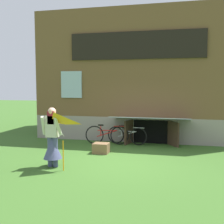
# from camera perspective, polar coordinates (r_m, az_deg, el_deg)

# --- Properties ---
(ground_plane) EXTENTS (60.00, 60.00, 0.00)m
(ground_plane) POSITION_cam_1_polar(r_m,az_deg,el_deg) (8.76, 1.54, -9.86)
(ground_plane) COLOR #386023
(log_house) EXTENTS (8.66, 6.13, 5.39)m
(log_house) POSITION_cam_1_polar(r_m,az_deg,el_deg) (13.89, 6.39, 6.99)
(log_house) COLOR gray
(log_house) RESTS_ON ground_plane
(person) EXTENTS (0.61, 0.53, 1.68)m
(person) POSITION_cam_1_polar(r_m,az_deg,el_deg) (8.28, -11.75, -5.83)
(person) COLOR #474C75
(person) RESTS_ON ground_plane
(kite) EXTENTS (0.84, 0.90, 1.47)m
(kite) POSITION_cam_1_polar(r_m,az_deg,el_deg) (7.62, -11.48, -2.68)
(kite) COLOR orange
(kite) RESTS_ON ground_plane
(bicycle_silver) EXTENTS (1.59, 0.26, 0.73)m
(bicycle_silver) POSITION_cam_1_polar(r_m,az_deg,el_deg) (11.19, 2.99, -4.63)
(bicycle_silver) COLOR black
(bicycle_silver) RESTS_ON ground_plane
(bicycle_red) EXTENTS (1.69, 0.26, 0.77)m
(bicycle_red) POSITION_cam_1_polar(r_m,az_deg,el_deg) (11.18, -1.01, -4.53)
(bicycle_red) COLOR black
(bicycle_red) RESTS_ON ground_plane
(wooden_crate) EXTENTS (0.52, 0.44, 0.34)m
(wooden_crate) POSITION_cam_1_polar(r_m,az_deg,el_deg) (9.80, -2.19, -7.18)
(wooden_crate) COLOR brown
(wooden_crate) RESTS_ON ground_plane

